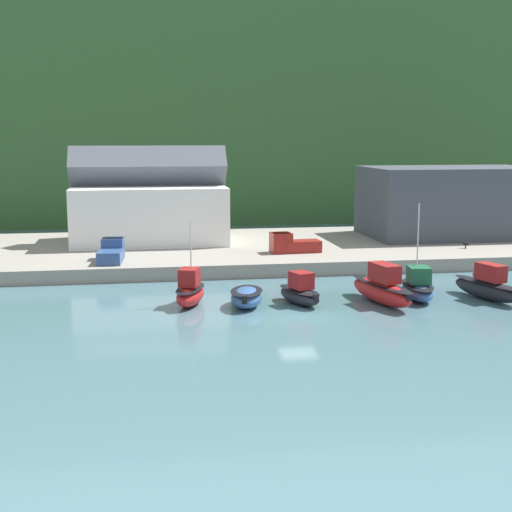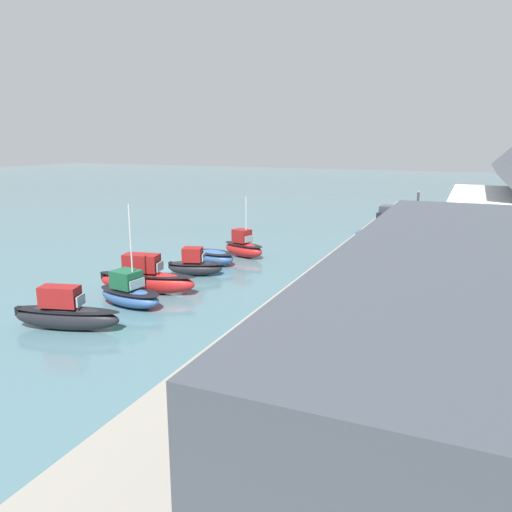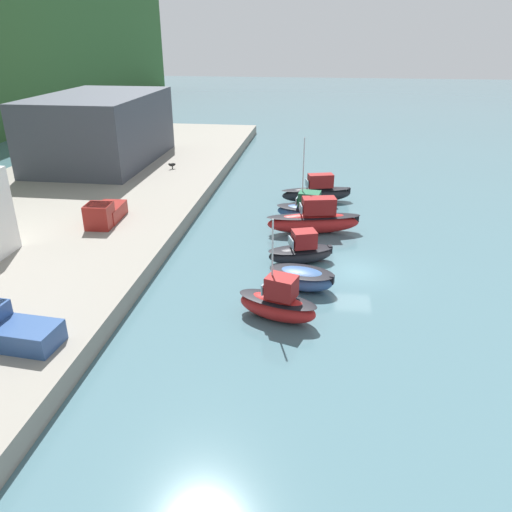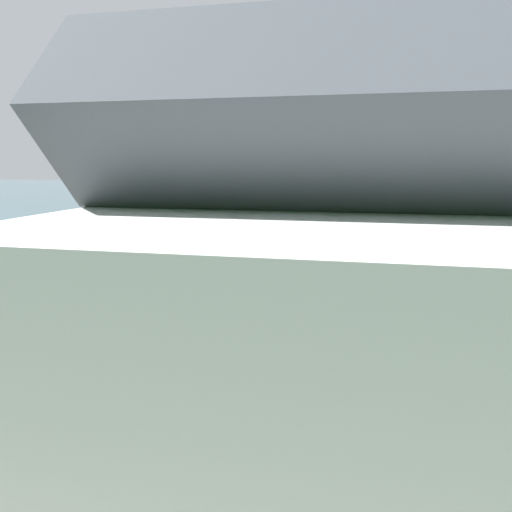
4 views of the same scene
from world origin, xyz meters
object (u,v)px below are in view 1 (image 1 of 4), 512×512
Objects in this scene: moored_boat_0 at (190,291)px; moored_boat_5 at (487,286)px; moored_boat_3 at (382,288)px; moored_boat_4 at (418,287)px; moored_boat_1 at (247,297)px; moored_boat_2 at (300,292)px; pickup_truck_0 at (291,244)px; pickup_truck_1 at (112,252)px; dog_on_quay at (465,244)px.

moored_boat_0 is 0.86× the size of moored_boat_5.
moored_boat_4 is at bearing 2.00° from moored_boat_3.
moored_boat_0 is 1.31× the size of moored_boat_1.
moored_boat_2 is 1.05× the size of pickup_truck_0.
moored_boat_3 is at bearing 9.46° from moored_boat_1.
pickup_truck_1 is 34.13m from dog_on_quay.
moored_boat_2 is at bearing 175.76° from dog_on_quay.
moored_boat_5 is (14.22, -0.83, 0.14)m from moored_boat_2.
moored_boat_3 is 1.63× the size of pickup_truck_1.
moored_boat_3 is 24.69m from pickup_truck_1.
moored_boat_4 reaches higher than moored_boat_2.
moored_boat_5 is at bearing -151.76° from dog_on_quay.
moored_boat_2 is 6.33× the size of dog_on_quay.
moored_boat_4 is (3.07, 0.75, -0.18)m from moored_boat_3.
pickup_truck_0 is (6.69, 16.02, 1.32)m from moored_boat_1.
dog_on_quay reaches higher than moored_boat_1.
pickup_truck_1 is at bearing 131.96° from moored_boat_3.
dog_on_quay is (14.21, 16.16, 0.57)m from moored_boat_3.
moored_boat_4 is 19.03m from dog_on_quay.
moored_boat_0 is at bearing 165.64° from dog_on_quay.
moored_boat_4 is (9.03, -0.02, 0.07)m from moored_boat_2.
moored_boat_3 is at bearing -31.56° from pickup_truck_1.
moored_boat_0 reaches higher than dog_on_quay.
moored_boat_2 is 0.72× the size of moored_boat_5.
moored_boat_4 is 1.48× the size of pickup_truck_1.
moored_boat_1 is 17.28m from pickup_truck_1.
moored_boat_4 is at bearing 14.75° from moored_boat_0.
pickup_truck_0 is (-6.32, 15.81, 1.12)m from moored_boat_4.
moored_boat_1 is 28.78m from dog_on_quay.
pickup_truck_0 is at bearing 109.53° from moored_boat_5.
dog_on_quay is (5.96, 16.22, 0.68)m from moored_boat_5.
moored_boat_4 is at bearing 155.96° from moored_boat_5.
moored_boat_5 reaches higher than dog_on_quay.
moored_boat_5 is (22.15, -1.76, -0.01)m from moored_boat_0.
pickup_truck_1 reaches higher than moored_boat_2.
moored_boat_5 is (8.25, -0.06, -0.11)m from moored_boat_3.
moored_boat_0 reaches higher than pickup_truck_0.
moored_boat_2 is at bearing -171.82° from moored_boat_4.
moored_boat_5 is at bearing -12.14° from moored_boat_3.
moored_boat_3 is at bearing -172.91° from dog_on_quay.
pickup_truck_0 is 6.05× the size of dog_on_quay.
pickup_truck_0 is at bearing 61.56° from moored_boat_2.
moored_boat_1 is at bearing -170.79° from moored_boat_4.
pickup_truck_0 is 16.74m from pickup_truck_1.
pickup_truck_1 reaches higher than moored_boat_5.
moored_boat_4 is 1.02× the size of moored_boat_5.
moored_boat_4 is 17.06m from pickup_truck_0.
dog_on_quay is at bearing -94.54° from pickup_truck_0.
moored_boat_3 is 3.17m from moored_boat_4.
moored_boat_2 is 14.24m from moored_boat_5.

